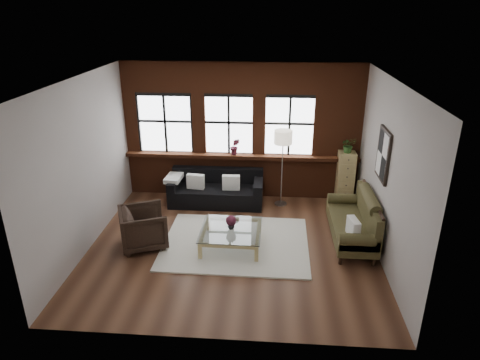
# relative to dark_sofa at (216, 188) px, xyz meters

# --- Properties ---
(floor) EXTENTS (5.50, 5.50, 0.00)m
(floor) POSITION_rel_dark_sofa_xyz_m (0.56, -1.90, -0.39)
(floor) COLOR #47291A
(floor) RESTS_ON ground
(ceiling) EXTENTS (5.50, 5.50, 0.00)m
(ceiling) POSITION_rel_dark_sofa_xyz_m (0.56, -1.90, 2.81)
(ceiling) COLOR white
(ceiling) RESTS_ON ground
(wall_back) EXTENTS (5.50, 0.00, 5.50)m
(wall_back) POSITION_rel_dark_sofa_xyz_m (0.56, 0.60, 1.21)
(wall_back) COLOR #A9A29D
(wall_back) RESTS_ON ground
(wall_front) EXTENTS (5.50, 0.00, 5.50)m
(wall_front) POSITION_rel_dark_sofa_xyz_m (0.56, -4.40, 1.21)
(wall_front) COLOR #A9A29D
(wall_front) RESTS_ON ground
(wall_left) EXTENTS (0.00, 5.00, 5.00)m
(wall_left) POSITION_rel_dark_sofa_xyz_m (-2.19, -1.90, 1.21)
(wall_left) COLOR #A9A29D
(wall_left) RESTS_ON ground
(wall_right) EXTENTS (0.00, 5.00, 5.00)m
(wall_right) POSITION_rel_dark_sofa_xyz_m (3.31, -1.90, 1.21)
(wall_right) COLOR #A9A29D
(wall_right) RESTS_ON ground
(brick_backwall) EXTENTS (5.50, 0.12, 3.20)m
(brick_backwall) POSITION_rel_dark_sofa_xyz_m (0.56, 0.54, 1.21)
(brick_backwall) COLOR #5C2915
(brick_backwall) RESTS_ON floor
(sill_ledge) EXTENTS (5.50, 0.30, 0.08)m
(sill_ledge) POSITION_rel_dark_sofa_xyz_m (0.56, 0.45, 0.65)
(sill_ledge) COLOR #5C2915
(sill_ledge) RESTS_ON brick_backwall
(window_left) EXTENTS (1.38, 0.10, 1.50)m
(window_left) POSITION_rel_dark_sofa_xyz_m (-1.24, 0.55, 1.36)
(window_left) COLOR black
(window_left) RESTS_ON brick_backwall
(window_mid) EXTENTS (1.38, 0.10, 1.50)m
(window_mid) POSITION_rel_dark_sofa_xyz_m (0.26, 0.55, 1.36)
(window_mid) COLOR black
(window_mid) RESTS_ON brick_backwall
(window_right) EXTENTS (1.38, 0.10, 1.50)m
(window_right) POSITION_rel_dark_sofa_xyz_m (1.66, 0.55, 1.36)
(window_right) COLOR black
(window_right) RESTS_ON brick_backwall
(wall_poster) EXTENTS (0.05, 0.74, 0.94)m
(wall_poster) POSITION_rel_dark_sofa_xyz_m (3.28, -1.60, 1.46)
(wall_poster) COLOR black
(wall_poster) RESTS_ON wall_right
(shag_rug) EXTENTS (2.84, 2.25, 0.03)m
(shag_rug) POSITION_rel_dark_sofa_xyz_m (0.61, -1.80, -0.38)
(shag_rug) COLOR silver
(shag_rug) RESTS_ON floor
(dark_sofa) EXTENTS (2.16, 0.87, 0.78)m
(dark_sofa) POSITION_rel_dark_sofa_xyz_m (0.00, 0.00, 0.00)
(dark_sofa) COLOR black
(dark_sofa) RESTS_ON floor
(pillow_a) EXTENTS (0.41, 0.19, 0.34)m
(pillow_a) POSITION_rel_dark_sofa_xyz_m (-0.46, -0.10, 0.19)
(pillow_a) COLOR white
(pillow_a) RESTS_ON dark_sofa
(pillow_b) EXTENTS (0.40, 0.15, 0.34)m
(pillow_b) POSITION_rel_dark_sofa_xyz_m (0.36, -0.10, 0.19)
(pillow_b) COLOR white
(pillow_b) RESTS_ON dark_sofa
(vintage_settee) EXTENTS (0.85, 1.92, 1.02)m
(vintage_settee) POSITION_rel_dark_sofa_xyz_m (2.86, -1.53, 0.12)
(vintage_settee) COLOR #3E391C
(vintage_settee) RESTS_ON floor
(pillow_settee) EXTENTS (0.20, 0.40, 0.34)m
(pillow_settee) POSITION_rel_dark_sofa_xyz_m (2.78, -2.12, 0.23)
(pillow_settee) COLOR white
(pillow_settee) RESTS_ON vintage_settee
(armchair) EXTENTS (1.11, 1.10, 0.78)m
(armchair) POSITION_rel_dark_sofa_xyz_m (-1.15, -2.00, -0.00)
(armchair) COLOR black
(armchair) RESTS_ON floor
(coffee_table) EXTENTS (1.18, 1.18, 0.39)m
(coffee_table) POSITION_rel_dark_sofa_xyz_m (0.53, -1.90, -0.21)
(coffee_table) COLOR tan
(coffee_table) RESTS_ON shag_rug
(vase) EXTENTS (0.14, 0.14, 0.14)m
(vase) POSITION_rel_dark_sofa_xyz_m (0.53, -1.90, 0.05)
(vase) COLOR #B2B2B2
(vase) RESTS_ON coffee_table
(flowers) EXTENTS (0.20, 0.20, 0.20)m
(flowers) POSITION_rel_dark_sofa_xyz_m (0.53, -1.90, 0.16)
(flowers) COLOR #5D1F32
(flowers) RESTS_ON vase
(drawer_chest) EXTENTS (0.38, 0.38, 1.24)m
(drawer_chest) POSITION_rel_dark_sofa_xyz_m (2.99, 0.29, 0.23)
(drawer_chest) COLOR tan
(drawer_chest) RESTS_ON floor
(potted_plant_top) EXTENTS (0.37, 0.34, 0.36)m
(potted_plant_top) POSITION_rel_dark_sofa_xyz_m (2.99, 0.29, 1.03)
(potted_plant_top) COLOR #2D5923
(potted_plant_top) RESTS_ON drawer_chest
(floor_lamp) EXTENTS (0.40, 0.40, 1.94)m
(floor_lamp) POSITION_rel_dark_sofa_xyz_m (1.51, 0.06, 0.58)
(floor_lamp) COLOR #A5A5A8
(floor_lamp) RESTS_ON floor
(sill_plant) EXTENTS (0.23, 0.18, 0.40)m
(sill_plant) POSITION_rel_dark_sofa_xyz_m (0.41, 0.42, 0.89)
(sill_plant) COLOR #5D1F32
(sill_plant) RESTS_ON sill_ledge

